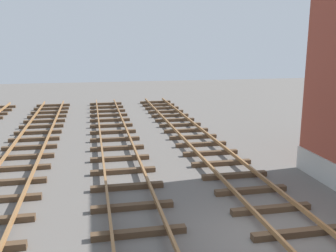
{
  "coord_description": "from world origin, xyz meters",
  "views": [
    {
      "loc": [
        -4.41,
        -8.27,
        4.99
      ],
      "look_at": [
        -1.13,
        8.05,
        1.28
      ],
      "focal_mm": 40.87,
      "sensor_mm": 36.0,
      "label": 1
    }
  ],
  "objects": [
    {
      "name": "track_near_building",
      "position": [
        0.69,
        -0.0,
        0.13
      ],
      "size": [
        2.5,
        46.2,
        0.32
      ],
      "color": "#4C3826",
      "rests_on": "ground"
    },
    {
      "name": "track_centre",
      "position": [
        -3.35,
        0.0,
        0.13
      ],
      "size": [
        2.5,
        46.2,
        0.32
      ],
      "color": "#4C3826",
      "rests_on": "ground"
    },
    {
      "name": "ground_plane",
      "position": [
        0.0,
        0.0,
        0.0
      ],
      "size": [
        80.0,
        80.0,
        0.0
      ],
      "primitive_type": "plane",
      "color": "#605B56"
    }
  ]
}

